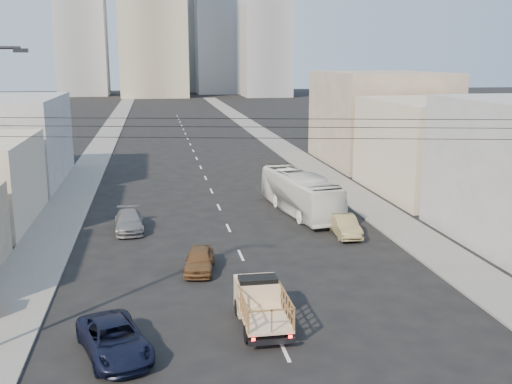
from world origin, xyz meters
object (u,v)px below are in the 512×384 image
object	(u,v)px
navy_pickup	(114,339)
sedan_grey	(129,221)
sedan_tan	(345,226)
flatbed_pickup	(261,301)
city_bus	(300,193)
sedan_brown	(200,260)

from	to	relation	value
navy_pickup	sedan_grey	size ratio (longest dim) A/B	1.06
navy_pickup	sedan_grey	bearing A→B (deg)	72.70
sedan_tan	flatbed_pickup	bearing A→B (deg)	-119.63
flatbed_pickup	navy_pickup	world-z (taller)	flatbed_pickup
city_bus	sedan_tan	xyz separation A→B (m)	(1.47, -6.29, -0.86)
flatbed_pickup	city_bus	world-z (taller)	city_bus
sedan_grey	city_bus	bearing A→B (deg)	8.88
flatbed_pickup	city_bus	xyz separation A→B (m)	(6.37, 18.73, 0.44)
sedan_grey	navy_pickup	bearing A→B (deg)	-93.16
flatbed_pickup	city_bus	distance (m)	19.79
navy_pickup	city_bus	size ratio (longest dim) A/B	0.44
city_bus	sedan_brown	bearing A→B (deg)	-134.49
city_bus	sedan_tan	world-z (taller)	city_bus
sedan_brown	sedan_tan	distance (m)	11.21
sedan_tan	city_bus	bearing A→B (deg)	105.69
sedan_brown	sedan_grey	size ratio (longest dim) A/B	0.84
navy_pickup	sedan_grey	distance (m)	17.72
flatbed_pickup	sedan_grey	world-z (taller)	flatbed_pickup
city_bus	sedan_grey	distance (m)	12.90
flatbed_pickup	sedan_tan	xyz separation A→B (m)	(7.83, 12.44, -0.43)
sedan_tan	sedan_grey	distance (m)	14.49
sedan_brown	sedan_tan	world-z (taller)	sedan_tan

